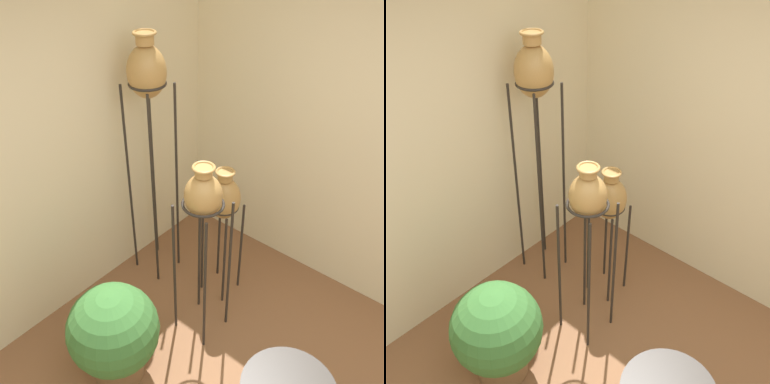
{
  "view_description": "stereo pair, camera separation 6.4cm",
  "coord_description": "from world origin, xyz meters",
  "views": [
    {
      "loc": [
        -0.95,
        -0.45,
        2.89
      ],
      "look_at": [
        1.08,
        1.28,
        1.02
      ],
      "focal_mm": 42.0,
      "sensor_mm": 36.0,
      "label": 1
    },
    {
      "loc": [
        -0.91,
        -0.5,
        2.89
      ],
      "look_at": [
        1.08,
        1.28,
        1.02
      ],
      "focal_mm": 42.0,
      "sensor_mm": 36.0,
      "label": 2
    }
  ],
  "objects": [
    {
      "name": "vase_stand_short",
      "position": [
        1.27,
        1.13,
        0.91
      ],
      "size": [
        0.25,
        0.25,
        1.18
      ],
      "color": "#28231E",
      "rests_on": "ground_plane"
    },
    {
      "name": "potted_plant",
      "position": [
        0.16,
        1.18,
        0.42
      ],
      "size": [
        0.62,
        0.62,
        0.77
      ],
      "color": "brown",
      "rests_on": "ground_plane"
    },
    {
      "name": "vase_stand_tall",
      "position": [
        1.12,
        1.72,
        1.74
      ],
      "size": [
        0.29,
        0.29,
        2.08
      ],
      "color": "#28231E",
      "rests_on": "ground_plane"
    },
    {
      "name": "vase_stand_medium",
      "position": [
        0.86,
        1.0,
        1.19
      ],
      "size": [
        0.3,
        0.3,
        1.46
      ],
      "color": "#28231E",
      "rests_on": "ground_plane"
    }
  ]
}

